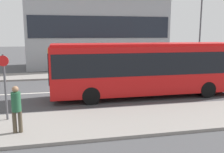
% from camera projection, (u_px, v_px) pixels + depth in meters
% --- Properties ---
extents(ground_plane, '(120.00, 120.00, 0.00)m').
position_uv_depth(ground_plane, '(79.00, 91.00, 16.44)').
color(ground_plane, '#444447').
extents(sidewalk_near, '(44.00, 3.50, 0.13)m').
position_uv_depth(sidewalk_near, '(91.00, 123.00, 10.41)').
color(sidewalk_near, gray).
rests_on(sidewalk_near, ground_plane).
extents(sidewalk_far, '(44.00, 3.50, 0.13)m').
position_uv_depth(sidewalk_far, '(73.00, 75.00, 22.45)').
color(sidewalk_far, gray).
rests_on(sidewalk_far, ground_plane).
extents(lane_centerline, '(41.80, 0.16, 0.01)m').
position_uv_depth(lane_centerline, '(79.00, 91.00, 16.44)').
color(lane_centerline, silver).
rests_on(lane_centerline, ground_plane).
extents(city_bus, '(11.20, 2.49, 3.18)m').
position_uv_depth(city_bus, '(146.00, 66.00, 14.83)').
color(city_bus, red).
rests_on(city_bus, ground_plane).
extents(parked_car_0, '(4.18, 1.79, 1.43)m').
position_uv_depth(parked_car_0, '(212.00, 68.00, 22.32)').
color(parked_car_0, navy).
rests_on(parked_car_0, ground_plane).
extents(pedestrian_near_stop, '(0.35, 0.34, 1.76)m').
position_uv_depth(pedestrian_near_stop, '(16.00, 106.00, 9.09)').
color(pedestrian_near_stop, '#4C4233').
rests_on(pedestrian_near_stop, sidewalk_near).
extents(bus_stop_sign, '(0.44, 0.12, 2.79)m').
position_uv_depth(bus_stop_sign, '(5.00, 82.00, 10.37)').
color(bus_stop_sign, '#4C4C51').
rests_on(bus_stop_sign, sidewalk_near).
extents(street_lamp, '(0.36, 0.36, 7.04)m').
position_uv_depth(street_lamp, '(200.00, 26.00, 23.38)').
color(street_lamp, '#4C4C51').
rests_on(street_lamp, sidewalk_far).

